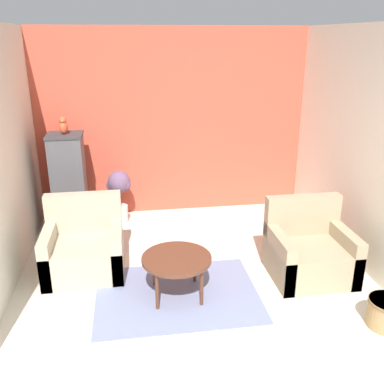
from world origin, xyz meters
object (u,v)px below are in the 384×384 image
Objects in this scene: armchair_left at (84,249)px; parrot at (63,126)px; coffee_table at (177,261)px; armchair_right at (309,253)px; potted_plant at (119,189)px; birdcage at (69,185)px.

armchair_left is 1.71m from parrot.
armchair_left is (-0.96, 0.64, -0.13)m from coffee_table.
armchair_right is 1.13× the size of potted_plant.
birdcage is 0.67m from potted_plant.
armchair_left reaches higher than coffee_table.
coffee_table is 2.98× the size of parrot.
coffee_table is 2.05m from potted_plant.
armchair_right is 0.65× the size of birdcage.
birdcage is (-1.23, 1.87, 0.23)m from coffee_table.
potted_plant is (0.65, 0.10, -0.13)m from birdcage.
armchair_right is (2.45, -0.45, 0.00)m from armchair_left.
armchair_left is at bearing -77.85° from parrot.
coffee_table is 0.82× the size of armchair_left.
coffee_table is 1.51m from armchair_right.
armchair_left is at bearing -106.34° from potted_plant.
parrot is (-2.72, 1.68, 1.16)m from armchair_right.
parrot is 1.14m from potted_plant.
armchair_right reaches higher than potted_plant.
parrot is 0.31× the size of potted_plant.
potted_plant is (0.65, 0.09, -0.93)m from parrot.
coffee_table is at bearing -73.72° from potted_plant.
birdcage is 5.62× the size of parrot.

